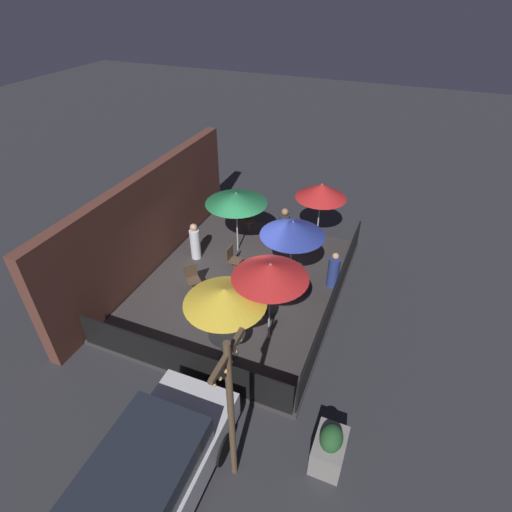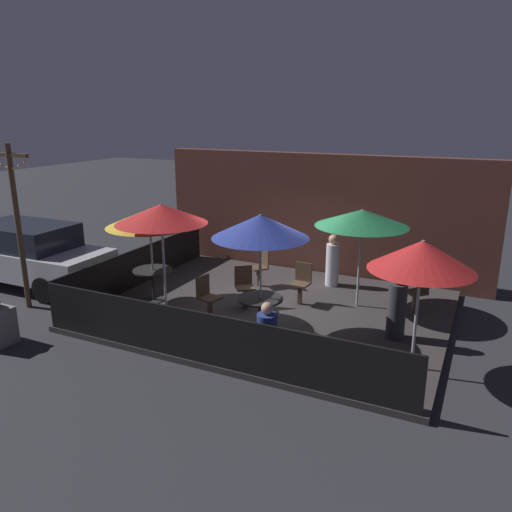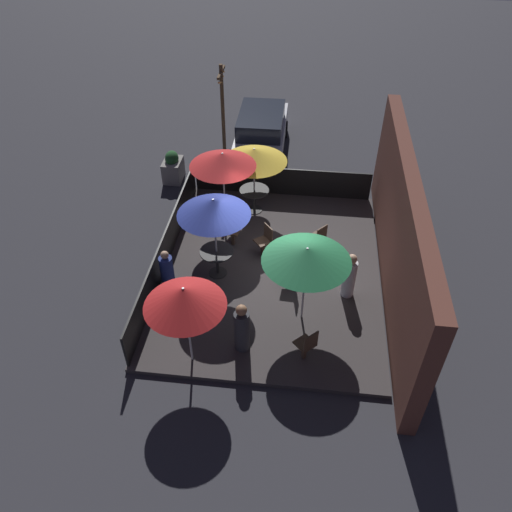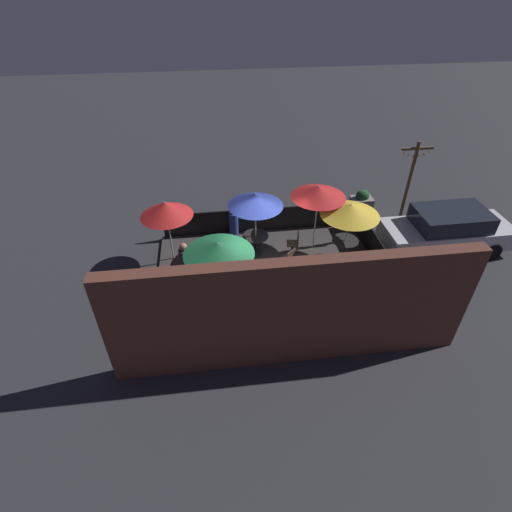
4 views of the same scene
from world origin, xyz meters
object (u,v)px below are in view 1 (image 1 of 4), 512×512
at_px(patio_chair_1, 248,219).
at_px(patron_2, 195,242).
at_px(patio_umbrella_2, 321,191).
at_px(dining_table_0, 227,338).
at_px(patio_umbrella_0, 225,296).
at_px(parked_car_0, 142,490).
at_px(patio_chair_2, 193,278).
at_px(light_post, 231,409).
at_px(dining_table_1, 290,273).
at_px(patio_umbrella_1, 293,228).
at_px(patio_chair_3, 233,259).
at_px(planter_box, 329,448).
at_px(patron_1, 333,271).
at_px(patio_chair_0, 241,285).
at_px(patio_umbrella_4, 236,198).
at_px(patio_chair_4, 266,301).
at_px(patio_umbrella_3, 270,271).

height_order(patio_chair_1, patron_2, patron_2).
bearing_deg(patio_umbrella_2, dining_table_0, 173.16).
distance_m(patio_umbrella_0, parked_car_0, 4.03).
xyz_separation_m(patio_chair_2, light_post, (-4.37, -3.36, 1.45)).
xyz_separation_m(dining_table_1, patron_2, (0.40, 3.45, -0.01)).
xyz_separation_m(patio_umbrella_1, patron_2, (0.40, 3.45, -1.58)).
relative_size(patio_chair_3, planter_box, 0.87).
bearing_deg(patio_chair_1, patio_umbrella_1, 0.00).
xyz_separation_m(patio_chair_2, patron_2, (1.61, 0.81, 0.09)).
height_order(patio_chair_3, planter_box, planter_box).
relative_size(patio_chair_2, patio_chair_3, 0.99).
relative_size(patio_umbrella_0, planter_box, 2.00).
xyz_separation_m(dining_table_0, patron_1, (3.71, -1.81, -0.05)).
bearing_deg(patio_umbrella_0, patio_chair_0, 14.55).
xyz_separation_m(patio_umbrella_4, patio_chair_4, (-2.68, -2.09, -1.52)).
bearing_deg(patron_1, patio_umbrella_2, 148.48).
bearing_deg(patio_chair_1, parked_car_0, -31.21).
relative_size(patio_umbrella_2, light_post, 0.61).
xyz_separation_m(patio_umbrella_1, patron_1, (0.68, -1.18, -1.65)).
distance_m(patio_umbrella_0, patron_2, 4.64).
height_order(patio_chair_1, parked_car_0, parked_car_0).
distance_m(patio_umbrella_1, parked_car_0, 7.02).
relative_size(patio_umbrella_4, patron_2, 1.68).
distance_m(dining_table_0, patio_chair_4, 1.73).
height_order(dining_table_1, patio_chair_0, patio_chair_0).
relative_size(patio_umbrella_1, dining_table_0, 2.66).
bearing_deg(patio_umbrella_4, parked_car_0, -166.91).
xyz_separation_m(patio_umbrella_1, dining_table_0, (-3.03, 0.63, -1.59)).
height_order(patio_umbrella_4, planter_box, patio_umbrella_4).
height_order(patio_chair_2, patio_chair_4, patio_chair_2).
bearing_deg(patio_umbrella_3, patio_umbrella_4, 35.38).
height_order(patio_chair_1, patron_1, patron_1).
relative_size(patio_chair_2, patron_1, 0.78).
height_order(planter_box, light_post, light_post).
bearing_deg(patio_chair_3, patio_chair_2, -113.95).
bearing_deg(parked_car_0, patron_1, -12.59).
relative_size(patron_1, patron_2, 0.92).
bearing_deg(patio_umbrella_1, dining_table_1, -97.13).
distance_m(patio_chair_0, patio_chair_4, 1.02).
bearing_deg(patron_1, patron_2, -144.15).
height_order(dining_table_0, dining_table_1, dining_table_1).
bearing_deg(patio_chair_3, planter_box, -44.37).
bearing_deg(patio_chair_1, patron_1, 18.61).
relative_size(patron_1, light_post, 0.33).
height_order(patio_umbrella_4, patio_chair_4, patio_umbrella_4).
bearing_deg(light_post, patio_chair_4, 12.66).
xyz_separation_m(patio_chair_1, light_post, (-8.21, -3.20, 1.45)).
bearing_deg(dining_table_0, patio_umbrella_1, -11.80).
bearing_deg(patio_umbrella_0, patio_umbrella_1, -11.80).
relative_size(patio_chair_4, parked_car_0, 0.21).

